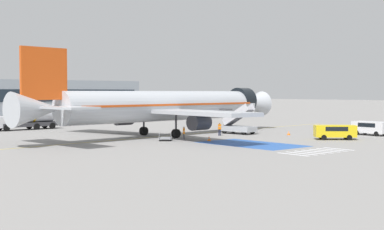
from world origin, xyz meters
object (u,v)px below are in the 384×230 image
Objects in this scene: service_van_1 at (371,127)px; ground_crew_0 at (184,133)px; service_van_0 at (335,131)px; traffic_cone_1 at (289,133)px; fuel_tanker at (27,119)px; ground_crew_1 at (220,128)px; traffic_cone_0 at (209,139)px; baggage_cart at (165,138)px; boarding_stairs_forward at (238,126)px; airliner at (165,106)px.

service_van_1 reaches higher than ground_crew_0.
service_van_0 reaches higher than traffic_cone_1.
fuel_tanker is 20.31× the size of traffic_cone_1.
ground_crew_1 is at bearing -38.12° from service_van_1.
traffic_cone_0 is (-21.71, 7.82, -0.83)m from service_van_1.
ground_crew_0 is 3.01× the size of traffic_cone_0.
traffic_cone_1 is (17.16, -4.54, 0.00)m from baggage_cart.
boarding_stairs_forward is 4.01m from ground_crew_1.
airliner is 7.84× the size of boarding_stairs_forward.
airliner reaches higher than service_van_1.
traffic_cone_1 is (13.78, -0.57, -0.01)m from traffic_cone_0.
fuel_tanker is at bearing 157.23° from ground_crew_1.
service_van_0 is at bearing -33.87° from traffic_cone_0.
boarding_stairs_forward is (9.80, -3.56, -2.87)m from airliner.
airliner is at bearing -101.75° from service_van_0.
boarding_stairs_forward is 13.96m from service_van_0.
traffic_cone_1 is (1.12, 7.92, -0.80)m from service_van_0.
airliner is at bearing 87.76° from traffic_cone_0.
traffic_cone_1 is at bearing -155.92° from baggage_cart.
airliner is at bearing 17.49° from ground_crew_0.
ground_crew_1 is at bearing -155.39° from fuel_tanker.
traffic_cone_1 is (-7.93, 7.25, -0.84)m from service_van_1.
boarding_stairs_forward reaches higher than service_van_0.
service_van_0 is 1.62× the size of baggage_cart.
traffic_cone_1 is at bearing -149.15° from fuel_tanker.
boarding_stairs_forward is at bearing 121.98° from traffic_cone_1.
ground_crew_1 is 7.79m from traffic_cone_0.
airliner is 7.10m from baggage_cart.
ground_crew_0 is at bearing -172.45° from boarding_stairs_forward.
service_van_0 is (12.31, -17.30, -2.82)m from airliner.
baggage_cart is 2.31m from ground_crew_0.
airliner is 8.79× the size of service_van_0.
baggage_cart reaches higher than traffic_cone_1.
service_van_1 is 25.62m from ground_crew_0.
service_van_0 is at bearing 29.98° from airliner.
boarding_stairs_forward is 11.45m from traffic_cone_0.
boarding_stairs_forward reaches higher than ground_crew_0.
ground_crew_0 reaches higher than baggage_cart.
airliner is 9.52m from traffic_cone_0.
boarding_stairs_forward reaches higher than baggage_cart.
traffic_cone_0 is 1.04× the size of traffic_cone_1.
ground_crew_0 is at bearing 168.84° from traffic_cone_1.
boarding_stairs_forward reaches higher than traffic_cone_1.
baggage_cart is 5.51× the size of traffic_cone_0.
airliner is at bearing -162.94° from fuel_tanker.
airliner reaches higher than traffic_cone_0.
traffic_cone_1 is (21.98, -32.44, -1.40)m from fuel_tanker.
boarding_stairs_forward reaches higher than traffic_cone_0.
service_van_1 is at bearing 46.64° from airliner.
service_van_1 is (11.56, -13.07, 0.09)m from boarding_stairs_forward.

